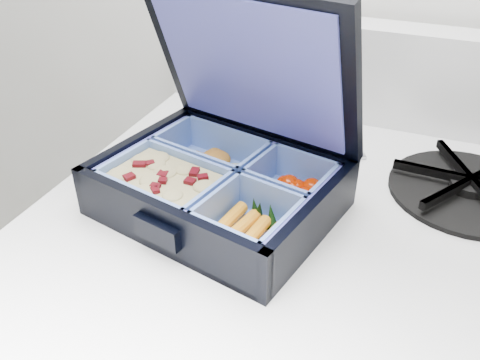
% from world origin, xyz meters
% --- Properties ---
extents(bento_box, '(0.28, 0.24, 0.06)m').
position_xyz_m(bento_box, '(0.59, 1.65, 0.91)').
color(bento_box, black).
rests_on(bento_box, stove).
extents(burner_grate, '(0.19, 0.19, 0.03)m').
position_xyz_m(burner_grate, '(0.85, 1.79, 0.90)').
color(burner_grate, black).
rests_on(burner_grate, stove).
extents(burner_grate_rear, '(0.22, 0.22, 0.02)m').
position_xyz_m(burner_grate_rear, '(0.57, 1.84, 0.89)').
color(burner_grate_rear, black).
rests_on(burner_grate_rear, stove).
extents(fork, '(0.15, 0.11, 0.01)m').
position_xyz_m(fork, '(0.64, 1.78, 0.89)').
color(fork, '#A9A9B0').
rests_on(fork, stove).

